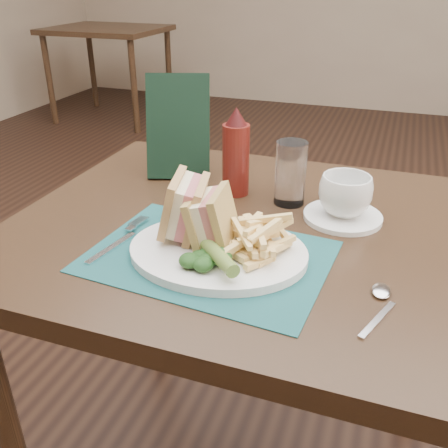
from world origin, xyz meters
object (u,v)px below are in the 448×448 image
placemat (209,256)px  drinking_glass (291,173)px  saucer (343,216)px  coffee_cup (345,195)px  sandwich_half_b (200,216)px  check_presenter (178,127)px  sandwich_half_a (172,205)px  ketchup_bottle (236,152)px  table_main (247,371)px  table_bg_left (111,74)px  plate (218,252)px

placemat → drinking_glass: drinking_glass is taller
saucer → coffee_cup: 0.04m
saucer → sandwich_half_b: bearing=-136.2°
sandwich_half_b → check_presenter: 0.37m
sandwich_half_a → sandwich_half_b: bearing=-27.4°
sandwich_half_b → ketchup_bottle: bearing=89.5°
table_main → sandwich_half_b: 0.46m
sandwich_half_b → coffee_cup: (0.21, 0.20, -0.02)m
table_main → sandwich_half_a: (-0.11, -0.11, 0.45)m
coffee_cup → drinking_glass: (-0.11, 0.04, 0.02)m
table_bg_left → drinking_glass: drinking_glass is taller
placemat → ketchup_bottle: 0.29m
table_main → saucer: 0.42m
plate → sandwich_half_a: bearing=161.0°
coffee_cup → drinking_glass: drinking_glass is taller
sandwich_half_b → check_presenter: size_ratio=0.41×
coffee_cup → check_presenter: (-0.39, 0.11, 0.06)m
saucer → coffee_cup: size_ratio=1.50×
plate → sandwich_half_b: (-0.04, 0.01, 0.06)m
table_bg_left → sandwich_half_b: 3.73m
coffee_cup → ketchup_bottle: bearing=168.2°
plate → ketchup_bottle: ketchup_bottle is taller
table_main → drinking_glass: drinking_glass is taller
table_bg_left → check_presenter: bearing=-55.7°
table_bg_left → check_presenter: 3.38m
coffee_cup → table_main: bearing=-154.5°
sandwich_half_a → ketchup_bottle: (0.04, 0.24, 0.02)m
sandwich_half_a → coffee_cup: 0.33m
drinking_glass → check_presenter: (-0.28, 0.07, 0.05)m
drinking_glass → ketchup_bottle: 0.12m
table_bg_left → plate: plate is taller
plate → drinking_glass: size_ratio=2.31×
plate → drinking_glass: 0.26m
plate → saucer: bearing=45.0°
coffee_cup → plate: bearing=-129.9°
placemat → check_presenter: 0.40m
table_main → ketchup_bottle: bearing=120.2°
sandwich_half_a → ketchup_bottle: ketchup_bottle is taller
check_presenter → sandwich_half_b: bearing=-79.3°
table_main → check_presenter: (-0.23, 0.19, 0.49)m
coffee_cup → check_presenter: 0.41m
coffee_cup → check_presenter: bearing=164.2°
table_bg_left → ketchup_bottle: bearing=-54.1°
coffee_cup → drinking_glass: 0.12m
placemat → table_bg_left: bearing=124.0°
plate → sandwich_half_b: size_ratio=3.12×
sandwich_half_a → sandwich_half_b: (0.06, -0.01, -0.01)m
coffee_cup → sandwich_half_b: bearing=-136.2°
plate → coffee_cup: coffee_cup is taller
ketchup_bottle → coffee_cup: bearing=-11.8°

